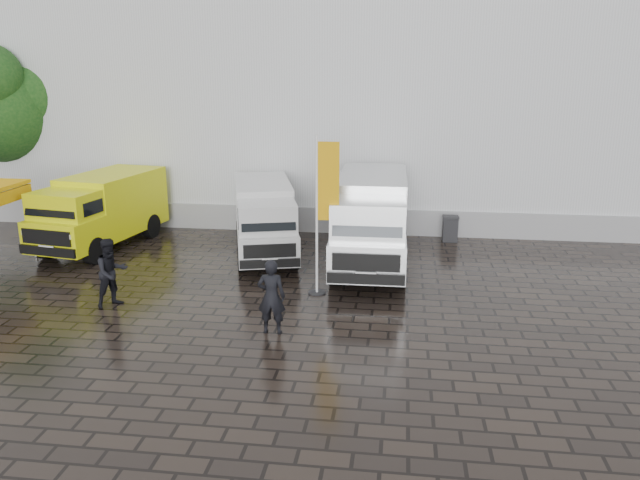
% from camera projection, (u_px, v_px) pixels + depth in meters
% --- Properties ---
extents(ground, '(120.00, 120.00, 0.00)m').
position_uv_depth(ground, '(304.00, 306.00, 17.20)').
color(ground, black).
rests_on(ground, ground).
extents(exhibition_hall, '(44.00, 16.00, 12.00)m').
position_uv_depth(exhibition_hall, '(394.00, 74.00, 30.60)').
color(exhibition_hall, silver).
rests_on(exhibition_hall, ground).
extents(hall_plinth, '(44.00, 0.15, 1.00)m').
position_uv_depth(hall_plinth, '(386.00, 222.00, 24.40)').
color(hall_plinth, gray).
rests_on(hall_plinth, ground).
extents(van_yellow, '(3.09, 5.91, 2.60)m').
position_uv_depth(van_yellow, '(101.00, 212.00, 22.49)').
color(van_yellow, '#D6DE0B').
rests_on(van_yellow, ground).
extents(van_white, '(3.35, 5.98, 2.46)m').
position_uv_depth(van_white, '(264.00, 220.00, 21.62)').
color(van_white, silver).
rests_on(van_white, ground).
extents(van_silver, '(2.32, 6.72, 2.90)m').
position_uv_depth(van_silver, '(371.00, 222.00, 20.43)').
color(van_silver, silver).
rests_on(van_silver, ground).
extents(flagpole, '(0.88, 0.50, 4.59)m').
position_uv_depth(flagpole, '(323.00, 209.00, 17.49)').
color(flagpole, black).
rests_on(flagpole, ground).
extents(tree, '(4.23, 4.26, 7.59)m').
position_uv_depth(tree, '(1.00, 104.00, 25.81)').
color(tree, black).
rests_on(tree, ground).
extents(wheelie_bin, '(0.59, 0.59, 0.96)m').
position_uv_depth(wheelie_bin, '(450.00, 228.00, 23.51)').
color(wheelie_bin, black).
rests_on(wheelie_bin, ground).
extents(person_front, '(0.71, 0.47, 1.91)m').
position_uv_depth(person_front, '(271.00, 297.00, 15.25)').
color(person_front, black).
rests_on(person_front, ground).
extents(person_tent, '(1.14, 1.18, 1.91)m').
position_uv_depth(person_tent, '(112.00, 272.00, 17.02)').
color(person_tent, black).
rests_on(person_tent, ground).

